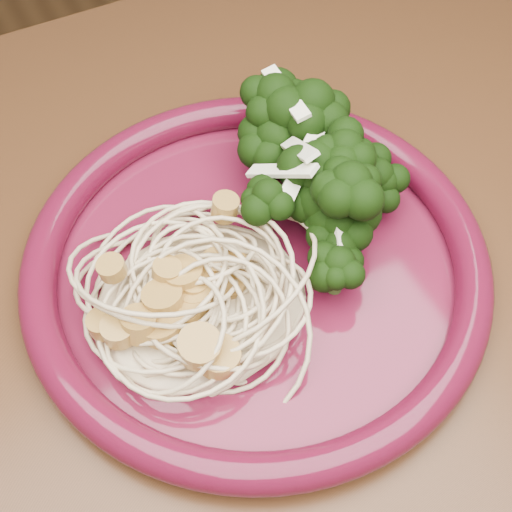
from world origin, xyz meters
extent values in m
cube|color=#472814|center=(0.00, 0.00, 0.73)|extent=(1.20, 0.80, 0.04)
cylinder|color=#472814|center=(0.55, 0.35, 0.35)|extent=(0.06, 0.06, 0.71)
cylinder|color=#550F25|center=(-0.02, 0.06, 0.75)|extent=(0.38, 0.38, 0.01)
torus|color=#551025|center=(-0.02, 0.06, 0.76)|extent=(0.39, 0.39, 0.03)
ellipsoid|color=beige|center=(-0.07, 0.05, 0.77)|extent=(0.17, 0.16, 0.03)
ellipsoid|color=black|center=(0.04, 0.08, 0.79)|extent=(0.15, 0.19, 0.06)
camera|label=1|loc=(-0.15, -0.18, 1.15)|focal=50.00mm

